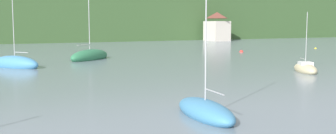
% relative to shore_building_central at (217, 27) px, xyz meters
% --- Properties ---
extents(wooded_hillside, '(352.00, 76.58, 37.29)m').
position_rel_shore_building_central_xyz_m(wooded_hillside, '(-25.38, 49.46, 2.92)').
color(wooded_hillside, '#38562D').
rests_on(wooded_hillside, ground_plane).
extents(shore_building_central, '(4.62, 6.03, 7.01)m').
position_rel_shore_building_central_xyz_m(shore_building_central, '(0.00, 0.00, 0.00)').
color(shore_building_central, beige).
rests_on(shore_building_central, ground_plane).
extents(sailboat_near_1, '(2.08, 5.06, 7.30)m').
position_rel_shore_building_central_xyz_m(sailboat_near_1, '(-44.60, -68.95, -3.15)').
color(sailboat_near_1, teal).
rests_on(sailboat_near_1, ground_plane).
extents(sailboat_far_2, '(6.71, 6.32, 9.43)m').
position_rel_shore_building_central_xyz_m(sailboat_far_2, '(-41.75, -37.50, -3.01)').
color(sailboat_far_2, '#2D754C').
rests_on(sailboat_far_2, ground_plane).
extents(sailboat_mid_3, '(3.27, 4.61, 5.62)m').
position_rel_shore_building_central_xyz_m(sailboat_mid_3, '(-27.59, -57.87, -3.12)').
color(sailboat_mid_3, '#CCBC8E').
rests_on(sailboat_mid_3, ground_plane).
extents(sailboat_far_4, '(5.00, 5.72, 7.16)m').
position_rel_shore_building_central_xyz_m(sailboat_far_4, '(-50.62, -42.82, -3.03)').
color(sailboat_far_4, teal).
rests_on(sailboat_far_4, ground_plane).
extents(mooring_buoy_near, '(0.37, 0.37, 0.37)m').
position_rel_shore_building_central_xyz_m(mooring_buoy_near, '(-1.65, -33.69, -3.41)').
color(mooring_buoy_near, yellow).
rests_on(mooring_buoy_near, ground_plane).
extents(mooring_buoy_mid, '(0.58, 0.58, 0.58)m').
position_rel_shore_building_central_xyz_m(mooring_buoy_mid, '(-17.87, -34.89, -3.41)').
color(mooring_buoy_mid, red).
rests_on(mooring_buoy_mid, ground_plane).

